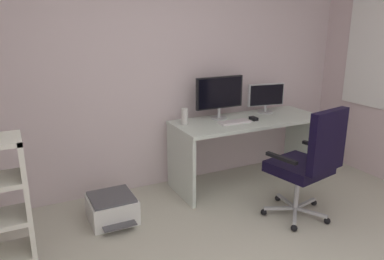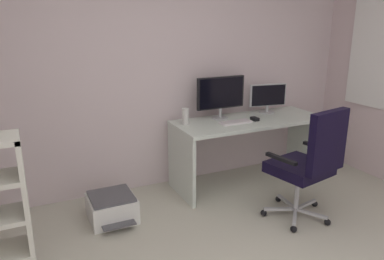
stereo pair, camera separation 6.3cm
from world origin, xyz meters
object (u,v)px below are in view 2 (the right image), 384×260
desktop_speaker (185,116)px  printer (112,207)px  monitor_secondary (268,97)px  keyboard (235,122)px  computer_mouse (255,119)px  desk (249,135)px  office_chair (309,161)px  monitor_main (221,94)px

desktop_speaker → printer: bearing=-161.9°
monitor_secondary → keyboard: (-0.57, -0.23, -0.18)m
computer_mouse → printer: bearing=-175.3°
desk → printer: desk is taller
keyboard → printer: 1.52m
office_chair → desk: bearing=89.8°
monitor_secondary → printer: bearing=-170.2°
monitor_main → keyboard: 0.35m
monitor_main → keyboard: size_ratio=1.65×
desk → keyboard: keyboard is taller
printer → desk: bearing=6.2°
desk → monitor_secondary: monitor_secondary is taller
keyboard → office_chair: office_chair is taller
monitor_secondary → desktop_speaker: 1.07m
monitor_secondary → desktop_speaker: size_ratio=2.63×
printer → monitor_main: bearing=14.2°
desk → office_chair: office_chair is taller
monitor_secondary → computer_mouse: bearing=-145.5°
computer_mouse → desk: bearing=107.3°
keyboard → printer: (-1.37, -0.11, -0.63)m
desk → printer: (-1.60, -0.17, -0.44)m
monitor_main → desktop_speaker: (-0.44, -0.05, -0.19)m
monitor_secondary → desktop_speaker: bearing=-177.4°
monitor_main → printer: 1.63m
desk → printer: size_ratio=3.39×
monitor_secondary → printer: 2.13m
office_chair → computer_mouse: bearing=88.6°
printer → monitor_secondary: bearing=9.8°
monitor_main → printer: (-1.32, -0.33, -0.89)m
desk → monitor_secondary: bearing=25.0°
monitor_secondary → computer_mouse: 0.43m
monitor_main → monitor_secondary: (0.62, 0.00, -0.08)m
desktop_speaker → office_chair: bearing=-55.9°
printer → office_chair: bearing=-25.9°
desk → keyboard: size_ratio=4.96×
keyboard → desktop_speaker: bearing=160.2°
monitor_secondary → keyboard: 0.64m
monitor_main → keyboard: (0.05, -0.23, -0.26)m
keyboard → monitor_secondary: bearing=22.0°
monitor_secondary → office_chair: (-0.35, -1.11, -0.35)m
keyboard → office_chair: bearing=-75.6°
monitor_main → computer_mouse: bearing=-36.7°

